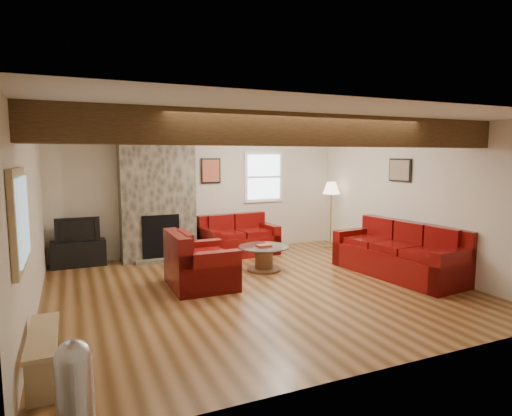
{
  "coord_description": "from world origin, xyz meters",
  "views": [
    {
      "loc": [
        -2.54,
        -5.77,
        2.0
      ],
      "look_at": [
        0.16,
        0.4,
        1.18
      ],
      "focal_mm": 30.0,
      "sensor_mm": 36.0,
      "label": 1
    }
  ],
  "objects_px": {
    "coffee_table": "(264,258)",
    "armchair_red": "(201,259)",
    "tv_cabinet": "(79,253)",
    "sofa_three": "(399,250)",
    "television": "(77,229)",
    "floor_lamp": "(331,192)",
    "loveseat": "(239,235)"
  },
  "relations": [
    {
      "from": "loveseat",
      "to": "tv_cabinet",
      "type": "bearing_deg",
      "value": 169.5
    },
    {
      "from": "coffee_table",
      "to": "tv_cabinet",
      "type": "bearing_deg",
      "value": 151.25
    },
    {
      "from": "sofa_three",
      "to": "tv_cabinet",
      "type": "relative_size",
      "value": 2.4
    },
    {
      "from": "coffee_table",
      "to": "floor_lamp",
      "type": "xyz_separation_m",
      "value": [
        2.17,
        1.19,
        1.01
      ]
    },
    {
      "from": "sofa_three",
      "to": "loveseat",
      "type": "relative_size",
      "value": 1.5
    },
    {
      "from": "coffee_table",
      "to": "television",
      "type": "height_order",
      "value": "television"
    },
    {
      "from": "loveseat",
      "to": "floor_lamp",
      "type": "xyz_separation_m",
      "value": [
        2.12,
        -0.14,
        0.83
      ]
    },
    {
      "from": "armchair_red",
      "to": "television",
      "type": "relative_size",
      "value": 1.41
    },
    {
      "from": "coffee_table",
      "to": "armchair_red",
      "type": "bearing_deg",
      "value": -160.23
    },
    {
      "from": "armchair_red",
      "to": "coffee_table",
      "type": "relative_size",
      "value": 1.2
    },
    {
      "from": "sofa_three",
      "to": "floor_lamp",
      "type": "relative_size",
      "value": 1.57
    },
    {
      "from": "loveseat",
      "to": "sofa_three",
      "type": "bearing_deg",
      "value": -57.71
    },
    {
      "from": "tv_cabinet",
      "to": "floor_lamp",
      "type": "distance_m",
      "value": 5.26
    },
    {
      "from": "loveseat",
      "to": "coffee_table",
      "type": "bearing_deg",
      "value": -96.93
    },
    {
      "from": "armchair_red",
      "to": "television",
      "type": "bearing_deg",
      "value": 39.31
    },
    {
      "from": "floor_lamp",
      "to": "coffee_table",
      "type": "bearing_deg",
      "value": -151.21
    },
    {
      "from": "television",
      "to": "floor_lamp",
      "type": "xyz_separation_m",
      "value": [
        5.14,
        -0.44,
        0.54
      ]
    },
    {
      "from": "sofa_three",
      "to": "loveseat",
      "type": "height_order",
      "value": "sofa_three"
    },
    {
      "from": "loveseat",
      "to": "tv_cabinet",
      "type": "xyz_separation_m",
      "value": [
        -3.03,
        0.3,
        -0.17
      ]
    },
    {
      "from": "loveseat",
      "to": "television",
      "type": "relative_size",
      "value": 1.99
    },
    {
      "from": "armchair_red",
      "to": "floor_lamp",
      "type": "bearing_deg",
      "value": -64.25
    },
    {
      "from": "tv_cabinet",
      "to": "television",
      "type": "bearing_deg",
      "value": 0.0
    },
    {
      "from": "coffee_table",
      "to": "television",
      "type": "bearing_deg",
      "value": 151.25
    },
    {
      "from": "sofa_three",
      "to": "tv_cabinet",
      "type": "xyz_separation_m",
      "value": [
        -4.93,
        2.82,
        -0.2
      ]
    },
    {
      "from": "sofa_three",
      "to": "coffee_table",
      "type": "distance_m",
      "value": 2.29
    },
    {
      "from": "sofa_three",
      "to": "armchair_red",
      "type": "xyz_separation_m",
      "value": [
        -3.23,
        0.72,
        -0.01
      ]
    },
    {
      "from": "loveseat",
      "to": "coffee_table",
      "type": "height_order",
      "value": "loveseat"
    },
    {
      "from": "television",
      "to": "armchair_red",
      "type": "bearing_deg",
      "value": -50.84
    },
    {
      "from": "sofa_three",
      "to": "television",
      "type": "distance_m",
      "value": 5.68
    },
    {
      "from": "coffee_table",
      "to": "loveseat",
      "type": "bearing_deg",
      "value": 87.91
    },
    {
      "from": "armchair_red",
      "to": "coffee_table",
      "type": "distance_m",
      "value": 1.37
    },
    {
      "from": "armchair_red",
      "to": "tv_cabinet",
      "type": "bearing_deg",
      "value": 39.31
    }
  ]
}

